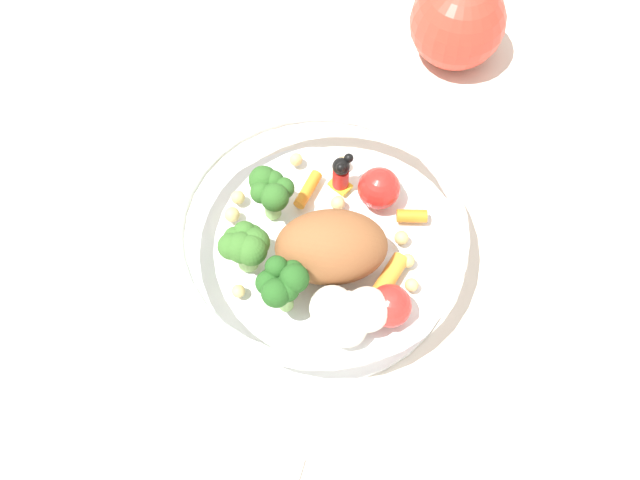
{
  "coord_description": "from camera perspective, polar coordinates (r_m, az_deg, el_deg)",
  "views": [
    {
      "loc": [
        0.02,
        -0.27,
        0.5
      ],
      "look_at": [
        -0.01,
        -0.01,
        0.03
      ],
      "focal_mm": 41.4,
      "sensor_mm": 36.0,
      "label": 1
    }
  ],
  "objects": [
    {
      "name": "ground_plane",
      "position": [
        0.57,
        1.01,
        -0.86
      ],
      "size": [
        2.4,
        2.4,
        0.0
      ],
      "primitive_type": "plane",
      "color": "silver"
    },
    {
      "name": "loose_apple",
      "position": [
        0.67,
        10.6,
        16.24
      ],
      "size": [
        0.08,
        0.08,
        0.09
      ],
      "color": "#BC3828",
      "rests_on": "ground_plane"
    },
    {
      "name": "food_container",
      "position": [
        0.53,
        0.2,
        -0.5
      ],
      "size": [
        0.21,
        0.21,
        0.06
      ],
      "color": "white",
      "rests_on": "ground_plane"
    }
  ]
}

